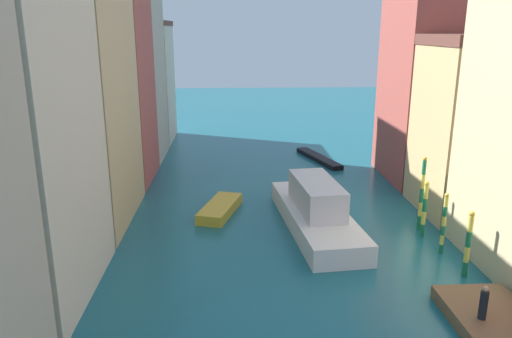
{
  "coord_description": "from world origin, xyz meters",
  "views": [
    {
      "loc": [
        -3.3,
        -13.2,
        13.12
      ],
      "look_at": [
        -1.33,
        27.37,
        1.5
      ],
      "focal_mm": 34.34,
      "sensor_mm": 36.0,
      "label": 1
    }
  ],
  "objects_px": {
    "mooring_pole_0": "(468,244)",
    "mooring_pole_1": "(444,223)",
    "waterfront_dock": "(498,326)",
    "mooring_pole_2": "(424,209)",
    "vaporetto_white": "(316,211)",
    "person_on_dock": "(484,304)",
    "gondola_black": "(319,158)",
    "motorboat_0": "(220,208)",
    "mooring_pole_3": "(422,193)"
  },
  "relations": [
    {
      "from": "mooring_pole_2",
      "to": "mooring_pole_3",
      "type": "relative_size",
      "value": 0.74
    },
    {
      "from": "person_on_dock",
      "to": "gondola_black",
      "type": "distance_m",
      "value": 30.17
    },
    {
      "from": "waterfront_dock",
      "to": "motorboat_0",
      "type": "relative_size",
      "value": 1.09
    },
    {
      "from": "person_on_dock",
      "to": "mooring_pole_1",
      "type": "relative_size",
      "value": 0.42
    },
    {
      "from": "waterfront_dock",
      "to": "person_on_dock",
      "type": "bearing_deg",
      "value": 172.38
    },
    {
      "from": "mooring_pole_3",
      "to": "waterfront_dock",
      "type": "bearing_deg",
      "value": -93.84
    },
    {
      "from": "mooring_pole_1",
      "to": "motorboat_0",
      "type": "relative_size",
      "value": 0.67
    },
    {
      "from": "mooring_pole_3",
      "to": "gondola_black",
      "type": "relative_size",
      "value": 0.62
    },
    {
      "from": "vaporetto_white",
      "to": "person_on_dock",
      "type": "bearing_deg",
      "value": -66.23
    },
    {
      "from": "waterfront_dock",
      "to": "mooring_pole_3",
      "type": "xyz_separation_m",
      "value": [
        0.79,
        11.79,
        2.26
      ]
    },
    {
      "from": "waterfront_dock",
      "to": "person_on_dock",
      "type": "relative_size",
      "value": 3.9
    },
    {
      "from": "waterfront_dock",
      "to": "mooring_pole_2",
      "type": "bearing_deg",
      "value": 86.96
    },
    {
      "from": "mooring_pole_1",
      "to": "mooring_pole_2",
      "type": "xyz_separation_m",
      "value": [
        -0.2,
        2.54,
        -0.03
      ]
    },
    {
      "from": "gondola_black",
      "to": "motorboat_0",
      "type": "height_order",
      "value": "motorboat_0"
    },
    {
      "from": "mooring_pole_1",
      "to": "vaporetto_white",
      "type": "height_order",
      "value": "mooring_pole_1"
    },
    {
      "from": "gondola_black",
      "to": "mooring_pole_1",
      "type": "bearing_deg",
      "value": -80.66
    },
    {
      "from": "waterfront_dock",
      "to": "mooring_pole_0",
      "type": "relative_size",
      "value": 1.63
    },
    {
      "from": "person_on_dock",
      "to": "motorboat_0",
      "type": "height_order",
      "value": "person_on_dock"
    },
    {
      "from": "mooring_pole_0",
      "to": "motorboat_0",
      "type": "relative_size",
      "value": 0.67
    },
    {
      "from": "waterfront_dock",
      "to": "person_on_dock",
      "type": "xyz_separation_m",
      "value": [
        -0.75,
        0.1,
        1.08
      ]
    },
    {
      "from": "person_on_dock",
      "to": "mooring_pole_2",
      "type": "height_order",
      "value": "mooring_pole_2"
    },
    {
      "from": "mooring_pole_1",
      "to": "gondola_black",
      "type": "height_order",
      "value": "mooring_pole_1"
    },
    {
      "from": "waterfront_dock",
      "to": "motorboat_0",
      "type": "distance_m",
      "value": 20.04
    },
    {
      "from": "mooring_pole_2",
      "to": "mooring_pole_3",
      "type": "bearing_deg",
      "value": 79.46
    },
    {
      "from": "motorboat_0",
      "to": "mooring_pole_0",
      "type": "bearing_deg",
      "value": -37.02
    },
    {
      "from": "gondola_black",
      "to": "mooring_pole_0",
      "type": "bearing_deg",
      "value": -81.46
    },
    {
      "from": "mooring_pole_1",
      "to": "mooring_pole_3",
      "type": "xyz_separation_m",
      "value": [
        0.03,
        3.77,
        0.62
      ]
    },
    {
      "from": "person_on_dock",
      "to": "mooring_pole_1",
      "type": "xyz_separation_m",
      "value": [
        1.51,
        7.92,
        0.56
      ]
    },
    {
      "from": "waterfront_dock",
      "to": "mooring_pole_2",
      "type": "relative_size",
      "value": 1.65
    },
    {
      "from": "person_on_dock",
      "to": "gondola_black",
      "type": "height_order",
      "value": "person_on_dock"
    },
    {
      "from": "waterfront_dock",
      "to": "motorboat_0",
      "type": "bearing_deg",
      "value": 129.63
    },
    {
      "from": "mooring_pole_0",
      "to": "mooring_pole_1",
      "type": "height_order",
      "value": "mooring_pole_1"
    },
    {
      "from": "mooring_pole_0",
      "to": "gondola_black",
      "type": "bearing_deg",
      "value": 98.54
    },
    {
      "from": "mooring_pole_1",
      "to": "mooring_pole_2",
      "type": "bearing_deg",
      "value": 94.44
    },
    {
      "from": "waterfront_dock",
      "to": "mooring_pole_0",
      "type": "distance_m",
      "value": 5.46
    },
    {
      "from": "mooring_pole_0",
      "to": "mooring_pole_3",
      "type": "distance_m",
      "value": 6.69
    },
    {
      "from": "waterfront_dock",
      "to": "gondola_black",
      "type": "xyz_separation_m",
      "value": [
        -2.89,
        30.18,
        -0.1
      ]
    },
    {
      "from": "mooring_pole_1",
      "to": "mooring_pole_2",
      "type": "relative_size",
      "value": 1.02
    },
    {
      "from": "mooring_pole_2",
      "to": "vaporetto_white",
      "type": "height_order",
      "value": "mooring_pole_2"
    },
    {
      "from": "mooring_pole_0",
      "to": "motorboat_0",
      "type": "bearing_deg",
      "value": 142.98
    },
    {
      "from": "vaporetto_white",
      "to": "motorboat_0",
      "type": "xyz_separation_m",
      "value": [
        -6.61,
        3.02,
        -0.85
      ]
    },
    {
      "from": "motorboat_0",
      "to": "mooring_pole_2",
      "type": "bearing_deg",
      "value": -20.08
    },
    {
      "from": "mooring_pole_2",
      "to": "gondola_black",
      "type": "xyz_separation_m",
      "value": [
        -3.45,
        19.62,
        -1.72
      ]
    },
    {
      "from": "motorboat_0",
      "to": "person_on_dock",
      "type": "bearing_deg",
      "value": -51.88
    },
    {
      "from": "waterfront_dock",
      "to": "mooring_pole_1",
      "type": "bearing_deg",
      "value": 84.6
    },
    {
      "from": "person_on_dock",
      "to": "motorboat_0",
      "type": "bearing_deg",
      "value": 128.12
    },
    {
      "from": "mooring_pole_0",
      "to": "mooring_pole_1",
      "type": "xyz_separation_m",
      "value": [
        -0.12,
        2.88,
        0.01
      ]
    },
    {
      "from": "mooring_pole_0",
      "to": "mooring_pole_1",
      "type": "distance_m",
      "value": 2.88
    },
    {
      "from": "person_on_dock",
      "to": "mooring_pole_2",
      "type": "distance_m",
      "value": 10.55
    },
    {
      "from": "vaporetto_white",
      "to": "waterfront_dock",
      "type": "bearing_deg",
      "value": -63.55
    }
  ]
}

